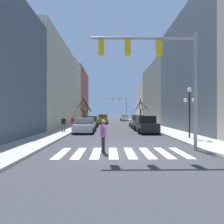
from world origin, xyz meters
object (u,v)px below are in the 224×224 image
at_px(car_driving_toward_lane, 85,126).
at_px(traffic_signal_near, 158,63).
at_px(street_tree_left_far, 141,111).
at_px(street_tree_left_mid, 84,111).
at_px(car_parked_left_mid, 124,118).
at_px(car_at_intersection, 145,125).
at_px(traffic_signal_far, 121,103).
at_px(street_lamp_right_corner, 189,102).
at_px(car_parked_right_mid, 103,119).
at_px(car_parked_right_near, 91,122).
at_px(pedestrian_on_right_sidewalk, 64,123).
at_px(car_parked_left_far, 138,122).
at_px(pedestrian_crossing_street, 73,121).
at_px(pedestrian_near_right_corner, 103,133).
at_px(street_tree_right_far, 86,112).

bearing_deg(car_driving_toward_lane, traffic_signal_near, -149.54).
bearing_deg(street_tree_left_far, street_tree_left_mid, 175.53).
bearing_deg(car_parked_left_mid, car_at_intersection, 179.88).
bearing_deg(traffic_signal_far, traffic_signal_near, -90.74).
height_order(street_lamp_right_corner, car_parked_right_mid, street_lamp_right_corner).
distance_m(traffic_signal_near, car_parked_right_near, 17.29).
bearing_deg(car_parked_right_near, pedestrian_on_right_sidewalk, 162.67).
distance_m(car_parked_left_mid, car_parked_left_far, 21.49).
xyz_separation_m(traffic_signal_far, street_tree_left_far, (3.17, -13.88, -2.32)).
relative_size(traffic_signal_far, car_parked_right_near, 1.40).
relative_size(car_parked_right_near, pedestrian_on_right_sidewalk, 3.04).
xyz_separation_m(traffic_signal_far, street_tree_left_mid, (-8.50, -12.97, -2.28)).
xyz_separation_m(street_lamp_right_corner, pedestrian_on_right_sidewalk, (-11.19, 5.02, -1.90)).
bearing_deg(car_parked_right_near, street_tree_left_far, -42.73).
distance_m(car_parked_right_mid, pedestrian_on_right_sidewalk, 15.73).
bearing_deg(pedestrian_crossing_street, car_at_intersection, 97.24).
bearing_deg(car_parked_left_mid, car_driving_toward_lane, 166.19).
distance_m(car_parked_right_mid, street_tree_left_mid, 5.03).
relative_size(pedestrian_crossing_street, street_tree_left_far, 0.32).
height_order(car_parked_right_mid, car_parked_left_mid, car_parked_right_mid).
bearing_deg(car_parked_right_mid, pedestrian_on_right_sidewalk, -13.47).
distance_m(traffic_signal_near, street_tree_left_mid, 27.94).
bearing_deg(car_parked_left_mid, street_lamp_right_corner, -175.83).
distance_m(car_driving_toward_lane, car_parked_left_far, 8.47).
distance_m(pedestrian_near_right_corner, pedestrian_crossing_street, 12.38).
distance_m(car_parked_left_far, street_tree_left_far, 11.69).
distance_m(street_lamp_right_corner, car_parked_right_near, 15.18).
relative_size(car_parked_right_mid, car_parked_right_near, 0.86).
xyz_separation_m(car_parked_right_near, car_parked_left_far, (6.65, -1.44, 0.07)).
xyz_separation_m(car_parked_right_mid, street_tree_left_far, (7.64, 1.58, 1.62)).
relative_size(traffic_signal_near, street_tree_left_mid, 1.30).
bearing_deg(car_driving_toward_lane, car_at_intersection, -90.34).
bearing_deg(traffic_signal_far, street_tree_right_far, -124.69).
bearing_deg(pedestrian_on_right_sidewalk, street_lamp_right_corner, 178.03).
relative_size(street_tree_left_far, street_tree_left_mid, 0.95).
relative_size(traffic_signal_near, car_parked_left_mid, 1.49).
xyz_separation_m(street_tree_right_far, street_tree_left_mid, (-0.23, -1.02, 0.20)).
bearing_deg(traffic_signal_near, car_parked_right_near, 108.88).
xyz_separation_m(car_parked_right_near, car_at_intersection, (6.61, -6.81, 0.06)).
relative_size(car_at_intersection, street_tree_right_far, 1.05).
height_order(traffic_signal_far, pedestrian_near_right_corner, traffic_signal_far).
bearing_deg(car_parked_right_mid, car_parked_left_mid, 156.19).
height_order(traffic_signal_near, street_lamp_right_corner, traffic_signal_near).
bearing_deg(pedestrian_near_right_corner, pedestrian_on_right_sidewalk, -168.06).
distance_m(traffic_signal_far, street_tree_left_far, 14.43).
bearing_deg(street_lamp_right_corner, traffic_signal_far, 94.89).
bearing_deg(car_driving_toward_lane, street_tree_right_far, 7.36).
bearing_deg(pedestrian_near_right_corner, car_parked_right_mid, 167.84).
xyz_separation_m(car_driving_toward_lane, car_parked_left_mid, (6.59, 26.82, 0.01)).
xyz_separation_m(traffic_signal_near, pedestrian_on_right_sidewalk, (-7.61, 8.87, -3.87)).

